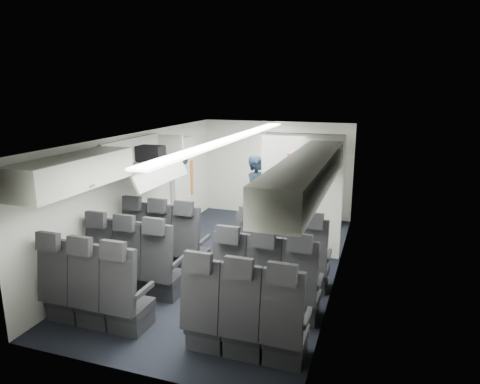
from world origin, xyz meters
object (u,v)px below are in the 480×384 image
Objects in this scene: boarding_door at (183,182)px; seat_row_rear at (165,308)px; flight_attendant at (257,197)px; seat_row_front at (221,252)px; galley_unit at (316,180)px; carry_on_bag at (151,153)px; seat_row_mid at (197,276)px.

seat_row_rear is at bearing -67.13° from boarding_door.
boarding_door is at bearing 105.90° from flight_attendant.
boarding_door reaches higher than seat_row_front.
carry_on_bag is (-2.36, -2.81, 0.87)m from galley_unit.
seat_row_mid is at bearing -61.23° from boarding_door.
carry_on_bag is at bearing 136.28° from seat_row_mid.
galley_unit is (0.95, 4.15, 0.55)m from seat_row_mid.
seat_row_front is at bearing -158.80° from flight_attendant.
galley_unit is at bearing 48.10° from carry_on_bag.
boarding_door reaches higher than seat_row_rear.
carry_on_bag reaches higher than boarding_door.
boarding_door reaches higher than seat_row_mid.
carry_on_bag is at bearing -81.99° from boarding_door.
galley_unit is at bearing 24.28° from boarding_door.
galley_unit is 1.17× the size of flight_attendant.
seat_row_front is 1.00× the size of seat_row_mid.
flight_attendant is (-0.93, -1.34, -0.14)m from galley_unit.
seat_row_front is 3.43m from galley_unit.
seat_row_mid is at bearing -90.00° from seat_row_front.
flight_attendant reaches higher than seat_row_rear.
seat_row_front is 1.75× the size of galley_unit.
galley_unit reaches higher than seat_row_rear.
carry_on_bag is (0.23, -1.64, 0.87)m from boarding_door.
galley_unit is at bearing 77.12° from seat_row_mid.
seat_row_mid is 4.30m from galley_unit.
seat_row_front is 1.95m from flight_attendant.
flight_attendant is at bearing 89.29° from seat_row_front.
seat_row_rear is 3.73m from flight_attendant.
flight_attendant is (0.02, 1.91, 0.41)m from seat_row_front.
boarding_door is at bearing -155.72° from galley_unit.
seat_row_rear is 4.25m from boarding_door.
boarding_door is (-1.64, 2.09, 0.55)m from seat_row_front.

